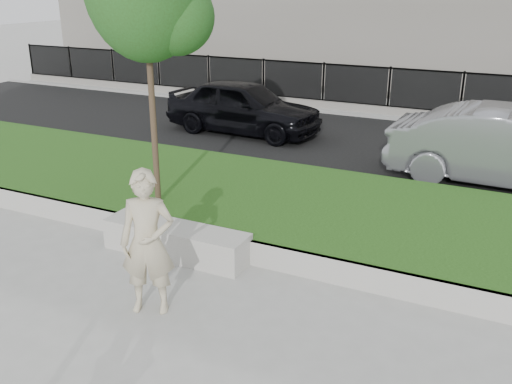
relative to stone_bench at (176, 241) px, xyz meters
The scene contains 11 objects.
ground 1.49m from the stone_bench, 33.01° to the right, with size 90.00×90.00×0.00m, color gray.
grass_bank 2.52m from the stone_bench, 60.77° to the left, with size 34.00×4.00×0.40m, color #15330C.
grass_kerb 1.26m from the stone_bench, 11.03° to the left, with size 34.00×0.08×0.40m, color #A9A69E.
street 7.80m from the stone_bench, 80.92° to the left, with size 34.00×7.00×0.04m, color black.
far_pavement 12.26m from the stone_bench, 84.24° to the left, with size 34.00×3.00×0.12m, color gray.
iron_fence 11.27m from the stone_bench, 83.73° to the left, with size 32.00×0.30×1.50m.
stone_bench is the anchor object (origin of this frame).
man 1.77m from the stone_bench, 68.26° to the right, with size 0.71×0.47×1.96m, color #C2B695.
book 0.50m from the stone_bench, 156.98° to the right, with size 0.22×0.16×0.02m, color beige.
car_dark 7.74m from the stone_bench, 109.23° to the left, with size 1.80×4.46×1.52m, color black.
car_silver 7.33m from the stone_bench, 51.86° to the left, with size 1.73×4.95×1.63m, color gray.
Camera 1 is at (3.53, -6.04, 4.15)m, focal length 40.00 mm.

